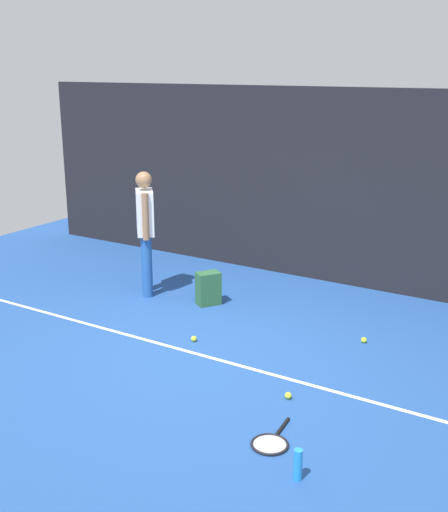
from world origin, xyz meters
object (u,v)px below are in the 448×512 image
(tennis_player, at_px, (145,226))
(water_bottle, at_px, (298,465))
(backpack, at_px, (208,289))
(tennis_ball_far_left, at_px, (288,396))
(tennis_ball_near_player, at_px, (364,340))
(tennis_racket, at_px, (271,443))
(tennis_ball_by_fence, at_px, (209,291))
(tennis_ball_mid_court, at_px, (194,339))

(tennis_player, relative_size, water_bottle, 6.60)
(backpack, xyz_separation_m, tennis_ball_far_left, (2.04, -1.72, -0.18))
(backpack, bearing_deg, tennis_ball_near_player, 120.96)
(tennis_racket, distance_m, backpack, 3.36)
(tennis_player, distance_m, tennis_ball_by_fence, 1.26)
(backpack, relative_size, tennis_ball_near_player, 6.67)
(tennis_ball_far_left, xyz_separation_m, water_bottle, (0.61, -1.08, 0.10))
(tennis_ball_by_fence, bearing_deg, water_bottle, -47.84)
(tennis_ball_mid_court, bearing_deg, tennis_racket, -38.69)
(tennis_racket, height_order, backpack, backpack)
(water_bottle, bearing_deg, tennis_player, 142.93)
(tennis_racket, height_order, water_bottle, water_bottle)
(tennis_racket, bearing_deg, tennis_ball_far_left, -170.29)
(tennis_ball_near_player, bearing_deg, water_bottle, -80.56)
(backpack, distance_m, tennis_ball_by_fence, 0.45)
(tennis_ball_mid_court, distance_m, water_bottle, 2.72)
(tennis_ball_mid_court, bearing_deg, water_bottle, -38.73)
(tennis_ball_mid_court, relative_size, water_bottle, 0.26)
(tennis_player, distance_m, tennis_ball_far_left, 3.51)
(tennis_ball_mid_court, xyz_separation_m, water_bottle, (2.12, -1.70, 0.10))
(tennis_ball_near_player, height_order, tennis_ball_far_left, same)
(tennis_ball_by_fence, bearing_deg, tennis_ball_near_player, -10.96)
(tennis_ball_mid_court, bearing_deg, backpack, 115.53)
(tennis_ball_by_fence, bearing_deg, tennis_racket, -49.04)
(tennis_ball_near_player, distance_m, water_bottle, 2.73)
(tennis_racket, xyz_separation_m, tennis_ball_mid_court, (-1.72, 1.38, 0.02))
(tennis_player, distance_m, backpack, 1.21)
(tennis_player, height_order, backpack, tennis_player)
(tennis_ball_by_fence, relative_size, tennis_ball_mid_court, 1.00)
(tennis_ball_near_player, bearing_deg, tennis_ball_mid_court, -149.32)
(tennis_player, relative_size, tennis_ball_near_player, 25.76)
(tennis_ball_far_left, bearing_deg, tennis_player, 151.30)
(tennis_ball_by_fence, xyz_separation_m, water_bottle, (2.86, -3.16, 0.10))
(backpack, xyz_separation_m, tennis_ball_mid_court, (0.53, -1.10, -0.18))
(water_bottle, bearing_deg, tennis_ball_near_player, 99.44)
(tennis_ball_near_player, xyz_separation_m, tennis_ball_far_left, (-0.16, -1.61, 0.00))
(tennis_player, bearing_deg, tennis_ball_mid_court, 14.85)
(tennis_racket, height_order, tennis_ball_near_player, tennis_ball_near_player)
(tennis_ball_mid_court, height_order, tennis_ball_far_left, same)
(tennis_player, height_order, water_bottle, tennis_player)
(backpack, relative_size, tennis_ball_by_fence, 6.67)
(tennis_ball_by_fence, bearing_deg, tennis_ball_far_left, -42.75)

